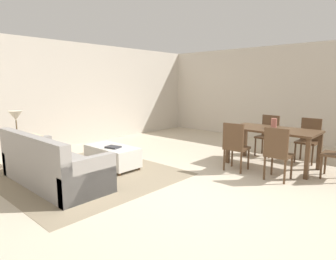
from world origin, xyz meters
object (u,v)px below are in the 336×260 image
ottoman_table (112,155)px  book_on_ottoman (113,147)px  dining_table (273,133)px  dining_chair_far_left (268,133)px  couch (51,167)px  vase_centerpiece (274,123)px  side_table (18,144)px  dining_chair_near_left (235,144)px  table_lamp (16,117)px  dining_chair_far_right (309,138)px  dining_chair_near_right (277,151)px

ottoman_table → book_on_ottoman: 0.24m
dining_table → book_on_ottoman: 3.14m
dining_chair_far_left → book_on_ottoman: (-1.73, -3.08, -0.08)m
couch → vase_centerpiece: size_ratio=10.81×
side_table → book_on_ottoman: (1.51, 1.16, -0.03)m
dining_chair_near_left → table_lamp: bearing=-141.2°
book_on_ottoman → vase_centerpiece: bearing=46.9°
dining_table → dining_chair_far_right: 0.96m
book_on_ottoman → dining_chair_far_left: bearing=60.7°
dining_chair_near_right → ottoman_table: bearing=-152.3°
side_table → dining_chair_near_right: dining_chair_near_right is taller
couch → vase_centerpiece: vase_centerpiece is taller
ottoman_table → dining_table: size_ratio=0.68×
dining_chair_far_right → book_on_ottoman: size_ratio=3.54×
dining_chair_far_right → dining_chair_far_left: bearing=-178.1°
couch → dining_chair_near_right: dining_chair_near_right is taller
side_table → table_lamp: table_lamp is taller
dining_chair_near_right → vase_centerpiece: bearing=116.7°
dining_chair_far_left → dining_chair_far_right: same height
side_table → dining_chair_near_left: (3.28, 2.64, 0.05)m
dining_chair_near_left → couch: bearing=-125.4°
dining_chair_near_right → book_on_ottoman: size_ratio=3.54×
dining_chair_near_left → vase_centerpiece: bearing=64.9°
couch → dining_chair_near_left: size_ratio=2.38×
dining_chair_far_left → vase_centerpiece: bearing=-61.3°
couch → dining_chair_far_right: 5.06m
couch → table_lamp: size_ratio=4.17×
ottoman_table → dining_chair_near_right: 3.05m
table_lamp → dining_chair_near_left: table_lamp is taller
dining_chair_far_left → dining_table: bearing=-62.1°
couch → dining_chair_far_left: 4.63m
dining_chair_far_right → book_on_ottoman: (-2.59, -3.11, -0.08)m
ottoman_table → dining_chair_far_left: (1.85, 3.01, 0.28)m
dining_chair_far_right → table_lamp: bearing=-133.9°
table_lamp → dining_chair_far_left: 5.35m
couch → dining_chair_far_left: (1.84, 4.24, 0.23)m
dining_chair_near_right → vase_centerpiece: 0.98m
dining_chair_far_left → dining_chair_far_right: bearing=1.9°
dining_table → side_table: bearing=-136.9°
side_table → dining_chair_far_left: (3.23, 4.24, 0.05)m
dining_chair_near_left → dining_chair_far_right: 1.82m
dining_chair_near_right → book_on_ottoman: (-2.57, -1.48, -0.08)m
couch → side_table: 1.41m
dining_chair_near_right → dining_chair_far_left: (-0.84, 1.60, 0.00)m
dining_chair_near_left → book_on_ottoman: bearing=-140.1°
couch → vase_centerpiece: 4.18m
dining_chair_near_right → side_table: bearing=-147.1°
dining_chair_near_right → book_on_ottoman: 2.96m
table_lamp → vase_centerpiece: 5.04m
table_lamp → book_on_ottoman: (1.51, 1.16, -0.56)m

